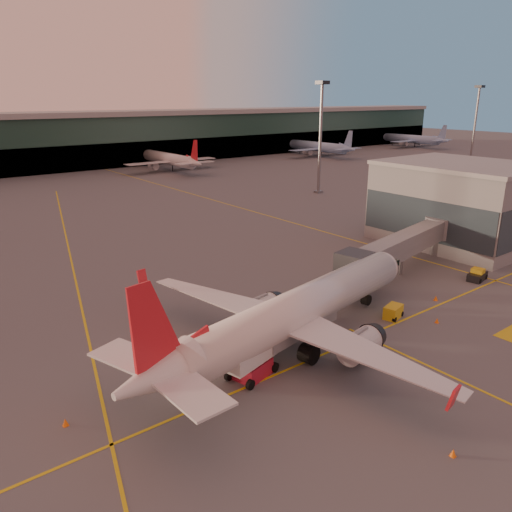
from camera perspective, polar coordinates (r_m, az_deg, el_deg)
ground at (r=43.99m, az=13.13°, el=-13.10°), size 600.00×600.00×0.00m
taxi_markings at (r=74.63m, az=-18.25°, el=-0.46°), size 100.12×173.00×0.01m
gate_building at (r=84.45m, az=22.24°, el=5.59°), size 18.40×22.40×12.60m
mast_east_near at (r=120.56m, az=7.40°, el=14.15°), size 2.40×2.40×25.60m
mast_east_far at (r=183.41m, az=23.80°, el=14.05°), size 2.40×2.40×25.60m
distant_aircraft_row at (r=148.50m, az=-21.62°, el=7.95°), size 350.00×34.00×13.00m
main_airplane at (r=45.26m, az=4.29°, el=-6.60°), size 36.45×33.06×11.04m
jet_bridge at (r=68.00m, az=16.87°, el=1.30°), size 26.98×7.94×5.59m
catering_truck at (r=41.44m, az=-0.63°, el=-10.83°), size 5.84×3.66×4.21m
gpu_cart at (r=54.57m, az=15.42°, el=-6.18°), size 2.59×1.92×1.36m
pushback_tug at (r=69.08m, az=23.99°, el=-2.04°), size 3.22×2.08×1.55m
cone_nose at (r=60.66m, az=19.86°, el=-4.54°), size 0.46×0.46×0.59m
cone_tail at (r=39.52m, az=-20.96°, el=-17.32°), size 0.45×0.45×0.57m
cone_wing_right at (r=36.94m, az=21.61°, el=-20.19°), size 0.43×0.43×0.54m
cone_wing_left at (r=60.11m, az=-7.93°, el=-3.79°), size 0.50×0.50×0.64m
cone_fwd at (r=54.95m, az=19.98°, el=-6.95°), size 0.40×0.40×0.52m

